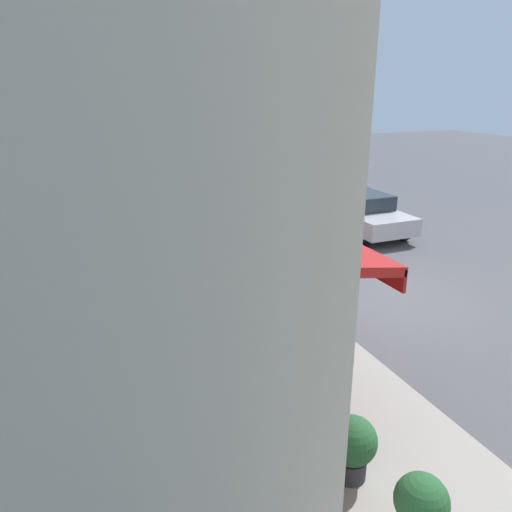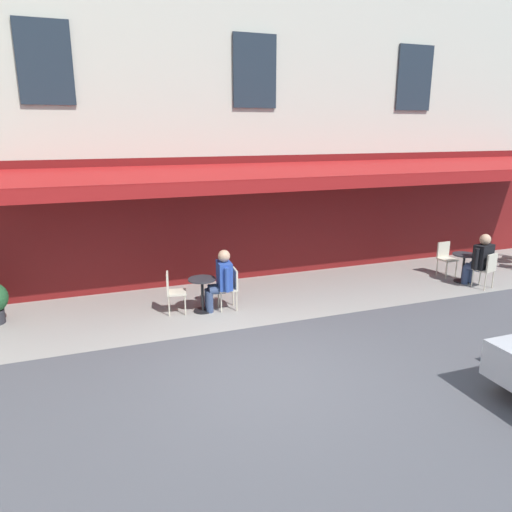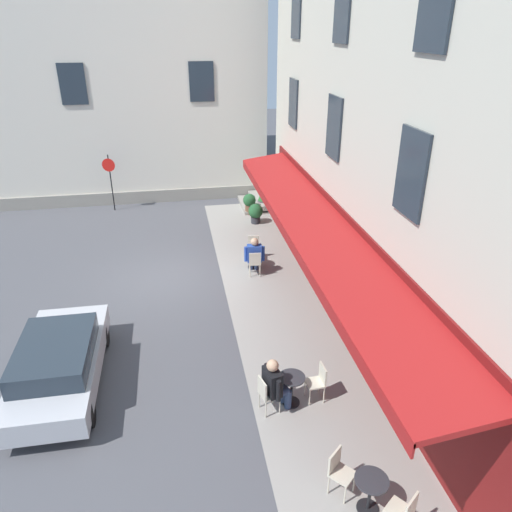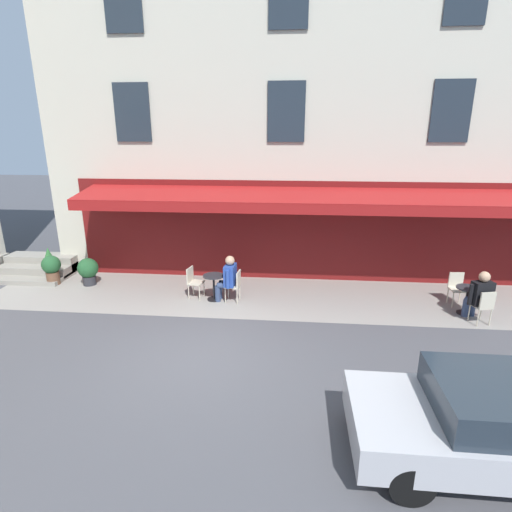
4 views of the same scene
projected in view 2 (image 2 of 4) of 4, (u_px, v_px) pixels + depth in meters
ground_plane at (263, 373)px, 7.77m from camera, size 70.00×70.00×0.00m
sidewalk_cafe_terrace at (335, 288)px, 11.94m from camera, size 20.50×3.20×0.01m
cafe_building_facade at (274, 15)px, 15.76m from camera, size 20.00×10.70×15.00m
cafe_table_near_entrance at (464, 264)px, 12.27m from camera, size 0.60×0.60×0.75m
cafe_chair_cream_facing_street at (487, 267)px, 11.75m from camera, size 0.49×0.49×0.91m
cafe_chair_cream_corner_left at (446, 256)px, 12.81m from camera, size 0.42×0.42×0.91m
cafe_table_streetside at (202, 290)px, 10.27m from camera, size 0.60×0.60×0.75m
cafe_chair_cream_corner_right at (231, 285)px, 10.41m from camera, size 0.44×0.44×0.91m
cafe_chair_cream_under_awning at (173, 289)px, 10.15m from camera, size 0.47×0.47×0.91m
seated_patron_in_blue at (221, 279)px, 10.31m from camera, size 0.60×0.70×1.35m
seated_companion_in_black at (480, 259)px, 11.88m from camera, size 0.69×0.65×1.36m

